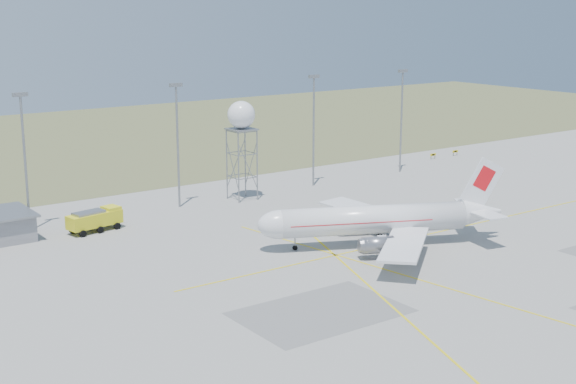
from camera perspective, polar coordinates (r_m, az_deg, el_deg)
ground at (r=92.24m, az=18.23°, el=-8.23°), size 400.00×400.00×0.00m
grass_strip at (r=204.90m, az=-15.04°, el=3.47°), size 400.00×120.00×0.03m
mast_a at (r=122.65m, az=-18.25°, el=2.82°), size 2.20×0.50×20.50m
mast_b at (r=132.12m, az=-7.87°, el=4.04°), size 2.20×0.50×20.50m
mast_c at (r=147.11m, az=1.84°, el=5.06°), size 2.20×0.50×20.50m
mast_d at (r=161.34m, az=8.08°, el=5.64°), size 2.20×0.50×20.50m
taxi_sign_near at (r=178.13m, az=10.28°, el=2.61°), size 1.60×0.17×1.20m
taxi_sign_far at (r=183.16m, az=11.81°, el=2.83°), size 1.60×0.17×1.20m
airliner_main at (r=111.47m, az=6.34°, el=-1.99°), size 33.53×31.22×12.01m
radar_tower at (r=136.80m, az=-3.31°, el=3.38°), size 4.70×4.70×17.02m
fire_truck at (r=121.93m, az=-13.49°, el=-1.99°), size 8.57×4.44×3.29m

